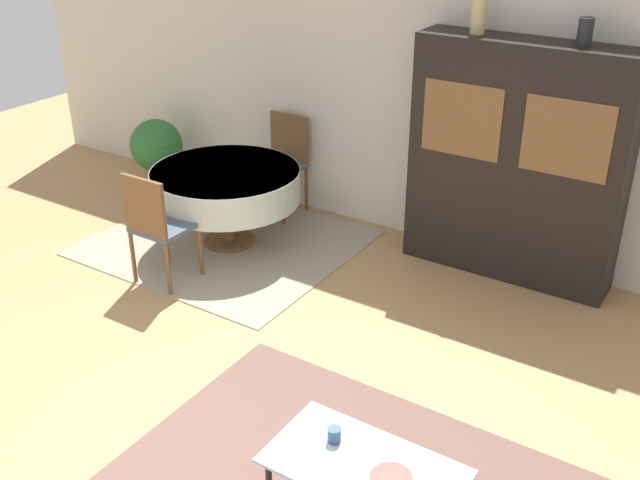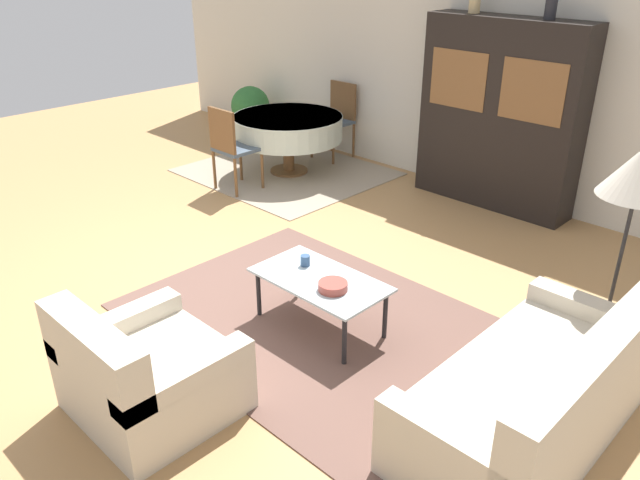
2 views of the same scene
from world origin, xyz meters
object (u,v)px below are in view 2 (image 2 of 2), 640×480
object	(u,v)px
dining_table	(288,127)
dining_chair_far	(337,115)
coffee_table	(320,283)
display_cabinet	(500,115)
cup	(305,260)
floor_lamp	(640,176)
couch	(539,395)
dining_chair_near	(231,144)
armchair	(145,375)
vase_short	(551,8)
potted_plant	(251,108)
bowl	(333,286)

from	to	relation	value
dining_table	dining_chair_far	distance (m)	0.91
coffee_table	display_cabinet	bearing A→B (deg)	96.92
dining_table	cup	distance (m)	3.37
floor_lamp	couch	bearing A→B (deg)	-85.89
dining_chair_near	dining_chair_far	size ratio (longest dim) A/B	1.00
coffee_table	dining_chair_near	size ratio (longest dim) A/B	1.04
armchair	dining_chair_far	world-z (taller)	dining_chair_far
coffee_table	dining_chair_far	distance (m)	4.22
coffee_table	cup	xyz separation A→B (m)	(-0.23, 0.07, 0.08)
display_cabinet	dining_table	bearing A→B (deg)	-159.27
coffee_table	vase_short	bearing A→B (deg)	89.87
armchair	couch	bearing A→B (deg)	39.57
armchair	potted_plant	size ratio (longest dim) A/B	1.21
couch	dining_table	distance (m)	5.03
armchair	display_cabinet	bearing A→B (deg)	93.46
vase_short	cup	bearing A→B (deg)	-94.33
dining_chair_far	potted_plant	world-z (taller)	dining_chair_far
dining_table	potted_plant	size ratio (longest dim) A/B	1.76
dining_chair_far	floor_lamp	xyz separation A→B (m)	(4.42, -1.84, 0.74)
display_cabinet	vase_short	xyz separation A→B (m)	(0.39, 0.00, 1.11)
dining_chair_far	vase_short	world-z (taller)	vase_short
display_cabinet	dining_table	world-z (taller)	display_cabinet
armchair	coffee_table	size ratio (longest dim) A/B	0.91
couch	potted_plant	world-z (taller)	couch
dining_chair_near	floor_lamp	world-z (taller)	floor_lamp
dining_chair_near	dining_chair_far	world-z (taller)	same
potted_plant	armchair	bearing A→B (deg)	-46.31
armchair	vase_short	bearing A→B (deg)	88.60
coffee_table	vase_short	world-z (taller)	vase_short
display_cabinet	floor_lamp	size ratio (longest dim) A/B	1.33
dining_chair_near	bowl	distance (m)	3.28
floor_lamp	vase_short	world-z (taller)	vase_short
floor_lamp	bowl	xyz separation A→B (m)	(-1.47, -1.39, -0.85)
cup	floor_lamp	bearing A→B (deg)	34.03
floor_lamp	potted_plant	distance (m)	6.20
cup	vase_short	size ratio (longest dim) A/B	0.42
armchair	potted_plant	distance (m)	6.05
coffee_table	vase_short	size ratio (longest dim) A/B	4.99
armchair	cup	distance (m)	1.54
display_cabinet	vase_short	bearing A→B (deg)	0.14
display_cabinet	floor_lamp	world-z (taller)	display_cabinet
couch	armchair	distance (m)	2.40
dining_table	vase_short	bearing A→B (deg)	18.02
couch	vase_short	xyz separation A→B (m)	(-1.73, 3.10, 1.84)
dining_chair_far	vase_short	xyz separation A→B (m)	(2.78, -0.00, 1.55)
coffee_table	dining_table	bearing A→B (deg)	140.67
armchair	vase_short	size ratio (longest dim) A/B	4.55
armchair	dining_chair_near	xyz separation A→B (m)	(-2.67, 2.81, 0.29)
dining_table	cup	size ratio (longest dim) A/B	15.97
couch	dining_chair_near	bearing A→B (deg)	74.10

